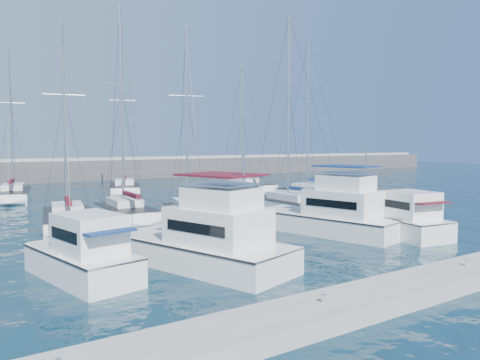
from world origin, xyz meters
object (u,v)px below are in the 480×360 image
sailboat_mid_b (126,212)px  sailboat_mid_e (312,193)px  motor_yacht_port_outer (84,257)px  sailboat_mid_a (68,220)px  motor_yacht_stbd_inner (332,216)px  sailboat_back_b (124,188)px  sailboat_back_a (13,194)px  sailboat_back_c (246,186)px  motor_yacht_stbd_outer (405,221)px  sailboat_mid_d (295,205)px  motor_yacht_port_inner (207,243)px  sailboat_mid_c (189,213)px

sailboat_mid_b → sailboat_mid_e: 20.52m
sailboat_mid_b → sailboat_mid_e: bearing=9.3°
motor_yacht_port_outer → sailboat_mid_a: 13.28m
motor_yacht_stbd_inner → sailboat_back_b: 30.81m
motor_yacht_stbd_inner → sailboat_back_a: size_ratio=0.63×
sailboat_back_b → sailboat_back_c: size_ratio=1.10×
motor_yacht_stbd_outer → sailboat_back_a: 37.93m
motor_yacht_port_outer → motor_yacht_stbd_inner: 15.64m
motor_yacht_stbd_inner → sailboat_back_c: (10.45, 24.86, -0.60)m
motor_yacht_stbd_inner → sailboat_mid_d: size_ratio=0.59×
sailboat_mid_d → motor_yacht_port_inner: bearing=-143.5°
motor_yacht_port_outer → sailboat_back_b: bearing=56.9°
sailboat_mid_a → sailboat_back_b: (10.76, 19.17, 0.04)m
motor_yacht_stbd_outer → sailboat_mid_a: size_ratio=0.43×
sailboat_mid_b → sailboat_mid_d: size_ratio=0.97×
motor_yacht_stbd_outer → sailboat_back_c: size_ratio=0.40×
motor_yacht_stbd_outer → sailboat_mid_d: size_ratio=0.37×
motor_yacht_port_outer → motor_yacht_stbd_outer: 18.59m
sailboat_back_a → motor_yacht_stbd_outer: bearing=-52.1°
sailboat_mid_a → sailboat_mid_d: 17.58m
motor_yacht_port_outer → sailboat_mid_b: size_ratio=0.40×
sailboat_mid_b → motor_yacht_stbd_outer: bearing=-49.9°
motor_yacht_stbd_inner → sailboat_back_a: (-13.89, 30.90, -0.61)m
motor_yacht_port_inner → sailboat_mid_c: bearing=48.4°
motor_yacht_stbd_inner → sailboat_back_b: (-2.38, 30.71, -0.58)m
sailboat_mid_d → sailboat_mid_e: sailboat_mid_d is taller
motor_yacht_stbd_outer → sailboat_back_b: (-5.33, 33.79, -0.39)m
motor_yacht_stbd_inner → sailboat_back_b: size_ratio=0.58×
sailboat_mid_d → sailboat_back_c: bearing=68.2°
motor_yacht_port_outer → sailboat_back_a: sailboat_back_a is taller
sailboat_mid_c → motor_yacht_stbd_inner: bearing=-47.7°
motor_yacht_stbd_outer → sailboat_back_c: bearing=83.8°
motor_yacht_port_inner → sailboat_back_c: bearing=35.1°
motor_yacht_port_outer → sailboat_mid_d: (19.75, 10.06, -0.42)m
motor_yacht_stbd_outer → sailboat_mid_b: (-11.65, 15.66, -0.40)m
motor_yacht_stbd_inner → sailboat_mid_b: size_ratio=0.61×
sailboat_mid_d → sailboat_mid_e: bearing=38.2°
sailboat_back_b → motor_yacht_port_inner: bearing=-85.4°
sailboat_mid_e → sailboat_back_a: 30.32m
motor_yacht_port_outer → sailboat_back_c: size_ratio=0.42×
motor_yacht_port_inner → motor_yacht_stbd_outer: 13.34m
sailboat_mid_d → sailboat_back_a: size_ratio=1.05×
sailboat_mid_b → sailboat_mid_d: 13.49m
motor_yacht_stbd_inner → sailboat_back_b: bearing=81.0°
motor_yacht_stbd_outer → sailboat_mid_a: bearing=146.5°
motor_yacht_port_outer → sailboat_mid_b: bearing=53.1°
sailboat_mid_a → sailboat_mid_c: (8.14, -1.96, 0.03)m
sailboat_mid_c → sailboat_back_b: sailboat_back_b is taller
sailboat_mid_c → sailboat_back_a: 23.10m
motor_yacht_stbd_inner → sailboat_mid_e: size_ratio=0.60×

